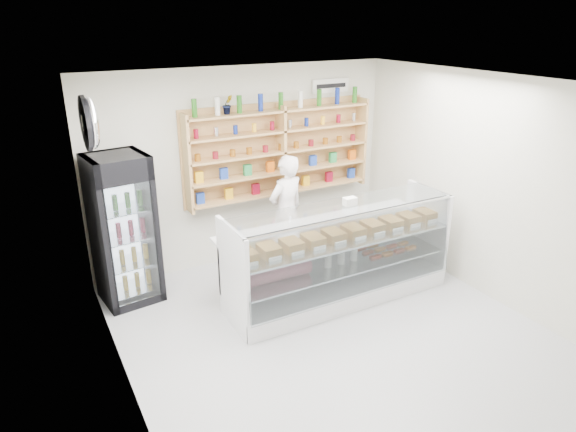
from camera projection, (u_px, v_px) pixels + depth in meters
room at (344, 225)px, 5.29m from camera, size 5.00×5.00×5.00m
display_counter at (338, 272)px, 6.56m from camera, size 2.92×0.87×1.27m
shop_worker at (286, 212)px, 7.26m from camera, size 0.68×0.53×1.65m
drinks_cooler at (124, 230)px, 6.31m from camera, size 0.76×0.74×1.90m
wall_shelving at (281, 151)px, 7.36m from camera, size 2.84×0.28×1.33m
potted_plant at (228, 104)px, 6.74m from camera, size 0.15×0.12×0.26m
security_mirror at (91, 123)px, 4.92m from camera, size 0.15×0.50×0.50m
wall_sign at (331, 86)px, 7.56m from camera, size 0.62×0.03×0.20m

